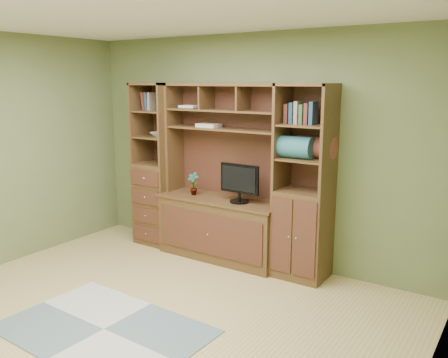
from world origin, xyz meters
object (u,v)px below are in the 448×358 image
Objects in this scene: center_hutch at (220,174)px; left_tower at (157,165)px; right_tower at (304,183)px; monitor at (240,176)px.

left_tower is (-1.00, 0.04, 0.00)m from center_hutch.
center_hutch is 1.03m from right_tower.
right_tower is 3.41× the size of monitor.
monitor is at bearing -174.23° from right_tower.
left_tower is 2.02m from right_tower.
monitor is (0.28, -0.03, 0.01)m from center_hutch.
center_hutch is at bearing -177.77° from right_tower.
left_tower is at bearing 177.71° from center_hutch.
left_tower is at bearing 178.59° from monitor.
left_tower is 3.41× the size of monitor.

